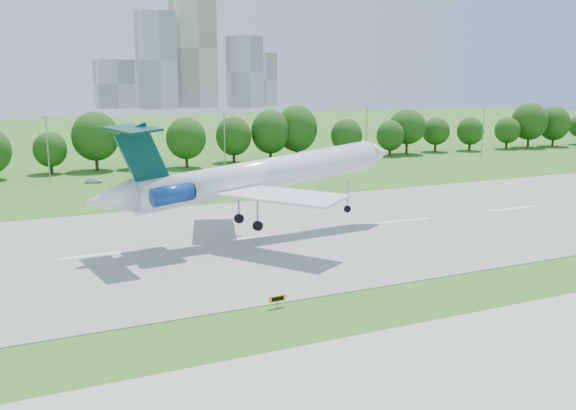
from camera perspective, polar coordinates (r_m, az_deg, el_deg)
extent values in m
plane|color=#2C691B|center=(57.90, 8.15, -8.20)|extent=(600.00, 600.00, 0.00)
cube|color=gray|center=(79.04, -1.86, -2.81)|extent=(400.00, 45.00, 0.08)
cube|color=#ADADA8|center=(45.16, 21.21, -14.56)|extent=(400.00, 23.00, 0.08)
cylinder|color=#382314|center=(138.89, -20.81, 3.25)|extent=(0.70, 0.70, 3.60)
sphere|color=#15370D|center=(138.42, -20.94, 5.05)|extent=(8.40, 8.40, 8.40)
cylinder|color=#382314|center=(147.40, -5.11, 4.34)|extent=(0.70, 0.70, 3.60)
sphere|color=#15370D|center=(146.95, -5.14, 6.04)|extent=(8.40, 8.40, 8.40)
cylinder|color=#382314|center=(165.42, 8.04, 5.01)|extent=(0.70, 0.70, 3.60)
sphere|color=#15370D|center=(165.02, 8.09, 6.53)|extent=(8.40, 8.40, 8.40)
cylinder|color=#382314|center=(190.26, 18.22, 5.35)|extent=(0.70, 0.70, 3.60)
sphere|color=#15370D|center=(189.91, 18.30, 6.67)|extent=(8.40, 8.40, 8.40)
cylinder|color=gray|center=(128.51, -20.56, 4.57)|extent=(0.24, 0.24, 12.00)
cube|color=gray|center=(128.04, -20.75, 7.28)|extent=(0.90, 0.25, 0.18)
cylinder|color=gray|center=(135.91, -5.66, 5.54)|extent=(0.24, 0.24, 12.00)
cube|color=gray|center=(135.46, -5.71, 8.11)|extent=(0.90, 0.25, 0.18)
cylinder|color=gray|center=(151.26, 6.99, 6.07)|extent=(0.24, 0.24, 12.00)
cube|color=gray|center=(150.85, 7.04, 8.38)|extent=(0.90, 0.25, 0.18)
cylinder|color=gray|center=(172.44, 16.94, 6.29)|extent=(0.24, 0.24, 12.00)
cube|color=gray|center=(172.09, 17.05, 8.31)|extent=(0.90, 0.25, 0.18)
cube|color=#B2B2B7|center=(438.46, -11.65, 12.44)|extent=(22.00, 22.00, 62.00)
cube|color=beige|center=(461.26, -8.43, 13.58)|extent=(26.00, 26.00, 80.00)
cube|color=#B2B2B7|center=(451.84, -3.89, 11.70)|extent=(20.00, 20.00, 48.00)
cube|color=beige|center=(483.65, -2.41, 11.08)|extent=(18.00, 18.00, 38.00)
cube|color=#B2B2B7|center=(457.92, -15.17, 10.34)|extent=(24.00, 24.00, 32.00)
cylinder|color=white|center=(77.36, -2.22, 2.72)|extent=(32.55, 7.59, 6.53)
cone|color=white|center=(87.33, 7.96, 4.61)|extent=(4.16, 4.17, 4.03)
cone|color=white|center=(70.26, -15.49, 0.48)|extent=(5.86, 4.37, 4.18)
cube|color=white|center=(70.23, -0.51, 0.85)|extent=(11.90, 14.65, 0.73)
cube|color=white|center=(83.19, -5.95, 2.40)|extent=(9.42, 14.90, 0.73)
cube|color=#043231|center=(70.73, -12.85, 4.23)|extent=(5.88, 1.23, 7.34)
cube|color=#043231|center=(70.11, -13.78, 6.61)|extent=(4.63, 10.51, 0.53)
cylinder|color=navy|center=(69.46, -10.27, 0.93)|extent=(4.87, 2.58, 2.42)
cylinder|color=navy|center=(74.59, -11.88, 1.56)|extent=(4.87, 2.58, 2.42)
cylinder|color=gray|center=(85.03, 5.32, 0.89)|extent=(0.21, 0.21, 3.75)
cylinder|color=black|center=(85.38, 5.30, -0.35)|extent=(1.00, 0.43, 0.96)
cylinder|color=gray|center=(74.95, -2.71, -0.46)|extent=(0.26, 0.26, 3.75)
cylinder|color=black|center=(75.34, -2.70, -1.86)|extent=(1.23, 0.62, 1.18)
cylinder|color=gray|center=(79.01, -4.40, 0.12)|extent=(0.26, 0.26, 3.75)
cylinder|color=black|center=(79.38, -4.38, -1.21)|extent=(1.23, 0.62, 1.18)
cube|color=gray|center=(54.95, -0.95, -8.78)|extent=(0.11, 0.11, 0.68)
cube|color=yellow|center=(54.78, -0.95, -8.30)|extent=(1.57, 0.31, 0.54)
cube|color=black|center=(54.69, -0.89, -8.33)|extent=(1.17, 0.12, 0.34)
imported|color=silver|center=(125.22, -16.91, 2.13)|extent=(3.48, 2.29, 1.10)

